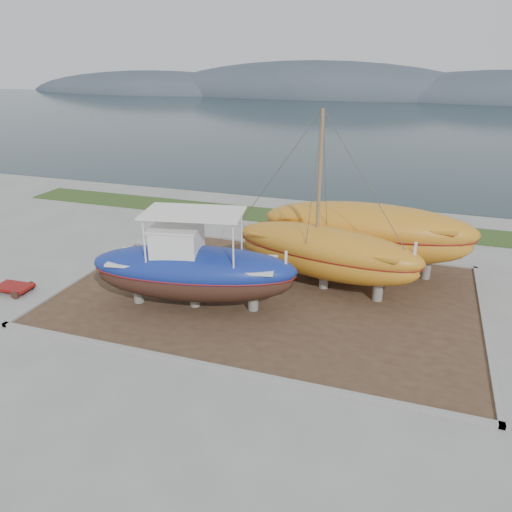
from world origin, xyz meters
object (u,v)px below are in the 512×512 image
(blue_caique, at_px, (193,260))
(white_dinghy, at_px, (167,252))
(orange_bare_hull, at_px, (366,239))
(red_trailer, at_px, (14,289))
(orange_sailboat, at_px, (328,204))

(blue_caique, relative_size, white_dinghy, 2.26)
(blue_caique, xyz_separation_m, white_dinghy, (-3.42, 3.93, -1.53))
(orange_bare_hull, distance_m, red_trailer, 16.72)
(white_dinghy, distance_m, orange_bare_hull, 10.11)
(white_dinghy, xyz_separation_m, orange_bare_hull, (9.80, 2.23, 1.09))
(blue_caique, distance_m, orange_bare_hull, 8.88)
(orange_bare_hull, height_order, red_trailer, orange_bare_hull)
(white_dinghy, relative_size, orange_bare_hull, 0.38)
(orange_sailboat, bearing_deg, orange_bare_hull, 70.95)
(white_dinghy, relative_size, orange_sailboat, 0.44)
(orange_sailboat, height_order, orange_bare_hull, orange_sailboat)
(blue_caique, height_order, orange_sailboat, orange_sailboat)
(orange_sailboat, distance_m, orange_bare_hull, 3.79)
(red_trailer, bearing_deg, orange_bare_hull, 24.54)
(orange_sailboat, relative_size, red_trailer, 3.71)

